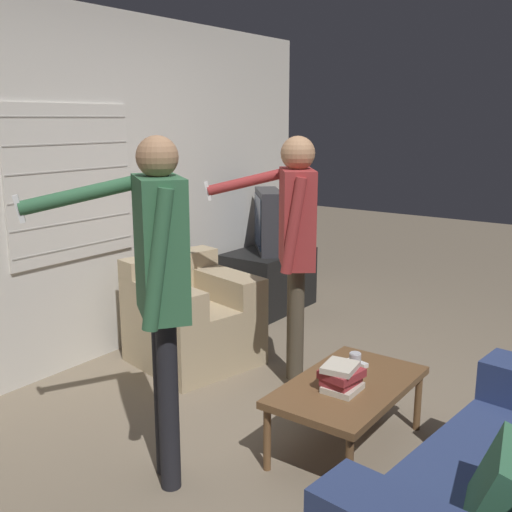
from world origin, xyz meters
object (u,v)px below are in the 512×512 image
object	(u,v)px
spare_remote	(358,363)
book_stack	(341,377)
person_left_standing	(158,272)
floor_fan	(231,313)
armchair_beige	(191,318)
soda_can	(355,363)
person_right_standing	(295,230)
tv	(268,221)
coffee_table	(348,390)

from	to	relation	value
spare_remote	book_stack	bearing A→B (deg)	-153.76
person_left_standing	book_stack	bearing A→B (deg)	-95.02
spare_remote	floor_fan	distance (m)	1.83
armchair_beige	floor_fan	bearing A→B (deg)	-154.92
armchair_beige	soda_can	distance (m)	1.53
person_left_standing	book_stack	world-z (taller)	person_left_standing
person_left_standing	person_right_standing	distance (m)	1.34
armchair_beige	person_right_standing	bearing A→B (deg)	110.47
person_left_standing	floor_fan	world-z (taller)	person_left_standing
tv	soda_can	xyz separation A→B (m)	(-1.68, -1.76, -0.40)
person_right_standing	floor_fan	world-z (taller)	person_right_standing
book_stack	spare_remote	xyz separation A→B (m)	(0.35, 0.08, -0.06)
coffee_table	soda_can	size ratio (longest dim) A/B	7.44
tv	soda_can	size ratio (longest dim) A/B	4.75
person_left_standing	spare_remote	distance (m)	1.36
coffee_table	tv	world-z (taller)	tv
person_left_standing	soda_can	xyz separation A→B (m)	(0.92, -0.57, -0.63)
person_left_standing	spare_remote	bearing A→B (deg)	-80.73
armchair_beige	tv	world-z (taller)	tv
armchair_beige	soda_can	xyz separation A→B (m)	(-0.29, -1.50, 0.11)
tv	spare_remote	world-z (taller)	tv
coffee_table	person_left_standing	xyz separation A→B (m)	(-0.80, 0.60, 0.73)
person_right_standing	book_stack	distance (m)	1.13
person_right_standing	soda_can	size ratio (longest dim) A/B	13.30
coffee_table	person_right_standing	distance (m)	1.14
tv	spare_remote	size ratio (longest dim) A/B	4.41
coffee_table	tv	bearing A→B (deg)	44.84
coffee_table	spare_remote	world-z (taller)	spare_remote
tv	person_right_standing	bearing A→B (deg)	-0.95
soda_can	spare_remote	distance (m)	0.14
book_stack	floor_fan	size ratio (longest dim) A/B	0.63
coffee_table	person_left_standing	distance (m)	1.24
floor_fan	person_left_standing	bearing A→B (deg)	-150.30
book_stack	spare_remote	size ratio (longest dim) A/B	1.66
floor_fan	soda_can	bearing A→B (deg)	-120.36
coffee_table	book_stack	world-z (taller)	book_stack
person_right_standing	floor_fan	xyz separation A→B (m)	(0.56, 0.98, -0.91)
book_stack	person_right_standing	bearing A→B (deg)	47.98
person_right_standing	book_stack	world-z (taller)	person_right_standing
person_left_standing	floor_fan	size ratio (longest dim) A/B	4.77
armchair_beige	coffee_table	size ratio (longest dim) A/B	1.00
armchair_beige	person_left_standing	bearing A→B (deg)	49.50
armchair_beige	person_left_standing	xyz separation A→B (m)	(-1.21, -0.92, 0.75)
tv	spare_remote	distance (m)	2.36
tv	person_right_standing	distance (m)	1.69
armchair_beige	floor_fan	world-z (taller)	armchair_beige
person_left_standing	soda_can	bearing A→B (deg)	-85.75
floor_fan	book_stack	bearing A→B (deg)	-125.25
person_left_standing	soda_can	size ratio (longest dim) A/B	13.57
book_stack	armchair_beige	bearing A→B (deg)	71.42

